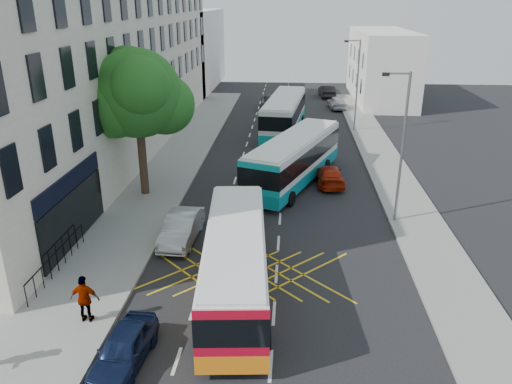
% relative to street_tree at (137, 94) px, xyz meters
% --- Properties ---
extents(ground, '(120.00, 120.00, 0.00)m').
position_rel_street_tree_xyz_m(ground, '(8.51, -14.97, -6.29)').
color(ground, black).
rests_on(ground, ground).
extents(pavement_left, '(5.00, 70.00, 0.15)m').
position_rel_street_tree_xyz_m(pavement_left, '(0.01, 0.03, -6.22)').
color(pavement_left, gray).
rests_on(pavement_left, ground).
extents(pavement_right, '(3.00, 70.00, 0.15)m').
position_rel_street_tree_xyz_m(pavement_right, '(16.01, 0.03, -6.22)').
color(pavement_right, gray).
rests_on(pavement_right, ground).
extents(terrace_main, '(8.30, 45.00, 13.50)m').
position_rel_street_tree_xyz_m(terrace_main, '(-5.49, 9.52, 0.46)').
color(terrace_main, beige).
rests_on(terrace_main, ground).
extents(terrace_far, '(8.00, 20.00, 10.00)m').
position_rel_street_tree_xyz_m(terrace_far, '(-5.49, 40.03, -1.29)').
color(terrace_far, silver).
rests_on(terrace_far, ground).
extents(building_right, '(6.00, 18.00, 8.00)m').
position_rel_street_tree_xyz_m(building_right, '(19.51, 33.03, -2.29)').
color(building_right, silver).
rests_on(building_right, ground).
extents(street_tree, '(6.30, 5.70, 8.80)m').
position_rel_street_tree_xyz_m(street_tree, '(0.00, 0.00, 0.00)').
color(street_tree, '#382619').
rests_on(street_tree, pavement_left).
extents(lamp_near, '(1.45, 0.15, 8.00)m').
position_rel_street_tree_xyz_m(lamp_near, '(14.71, -2.97, -1.68)').
color(lamp_near, slate).
rests_on(lamp_near, pavement_right).
extents(lamp_far, '(1.45, 0.15, 8.00)m').
position_rel_street_tree_xyz_m(lamp_far, '(14.71, 17.03, -1.68)').
color(lamp_far, slate).
rests_on(lamp_far, pavement_right).
extents(railings, '(0.08, 5.60, 1.14)m').
position_rel_street_tree_xyz_m(railings, '(-1.19, -9.67, -5.57)').
color(railings, black).
rests_on(railings, pavement_left).
extents(bus_near, '(3.28, 10.52, 2.91)m').
position_rel_street_tree_xyz_m(bus_near, '(6.88, -10.75, -4.76)').
color(bus_near, silver).
rests_on(bus_near, ground).
extents(bus_mid, '(6.49, 11.43, 3.16)m').
position_rel_street_tree_xyz_m(bus_mid, '(9.25, 2.85, -4.63)').
color(bus_mid, silver).
rests_on(bus_mid, ground).
extents(bus_far, '(3.97, 11.95, 3.30)m').
position_rel_street_tree_xyz_m(bus_far, '(8.35, 16.06, -4.56)').
color(bus_far, silver).
rests_on(bus_far, ground).
extents(parked_car_blue, '(1.75, 3.75, 1.24)m').
position_rel_street_tree_xyz_m(parked_car_blue, '(3.61, -15.20, -5.67)').
color(parked_car_blue, '#0D1837').
rests_on(parked_car_blue, ground).
extents(parked_car_silver, '(1.70, 4.33, 1.40)m').
position_rel_street_tree_xyz_m(parked_car_silver, '(3.61, -6.01, -5.59)').
color(parked_car_silver, '#B3B5BB').
rests_on(parked_car_silver, ground).
extents(red_hatchback, '(1.99, 4.32, 1.22)m').
position_rel_street_tree_xyz_m(red_hatchback, '(11.59, 2.87, -5.68)').
color(red_hatchback, '#A31E06').
rests_on(red_hatchback, ground).
extents(distant_car_grey, '(2.68, 5.41, 1.47)m').
position_rel_street_tree_xyz_m(distant_car_grey, '(6.84, 26.31, -5.56)').
color(distant_car_grey, '#393A40').
rests_on(distant_car_grey, ground).
extents(distant_car_silver, '(2.11, 4.34, 1.43)m').
position_rel_street_tree_xyz_m(distant_car_silver, '(14.01, 27.02, -5.58)').
color(distant_car_silver, '#A9ABB1').
rests_on(distant_car_silver, ground).
extents(distant_car_dark, '(2.01, 4.64, 1.48)m').
position_rel_street_tree_xyz_m(distant_car_dark, '(13.31, 33.97, -5.55)').
color(distant_car_dark, black).
rests_on(distant_car_dark, ground).
extents(pedestrian_far, '(1.12, 0.47, 1.90)m').
position_rel_street_tree_xyz_m(pedestrian_far, '(1.51, -13.14, -5.19)').
color(pedestrian_far, gray).
rests_on(pedestrian_far, pavement_left).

